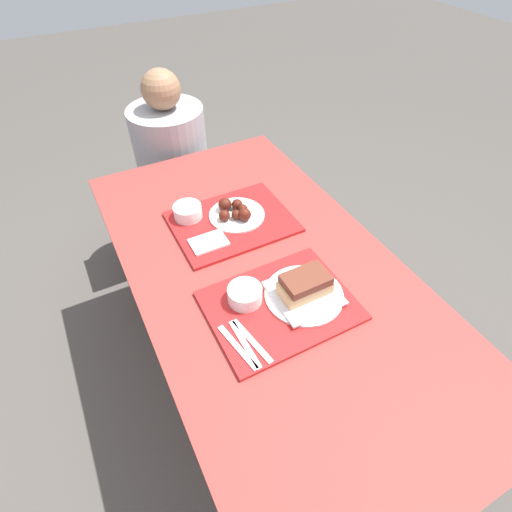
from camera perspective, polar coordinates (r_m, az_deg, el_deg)
The scene contains 15 objects.
ground_plane at distance 1.94m, azimuth 1.14°, elevation -17.73°, with size 12.00×12.00×0.00m, color #4C4742.
picnic_table at distance 1.38m, azimuth 1.53°, elevation -4.89°, with size 0.83×1.60×0.77m.
picnic_bench_far at distance 2.30m, azimuth -11.02°, elevation 7.50°, with size 0.79×0.28×0.42m.
tray_near at distance 1.21m, azimuth 3.46°, elevation -7.06°, with size 0.43×0.33×0.01m.
tray_far at distance 1.48m, azimuth -3.53°, elevation 4.85°, with size 0.43×0.33×0.01m.
bowl_coleslaw_near at distance 1.19m, azimuth -1.60°, elevation -5.43°, with size 0.10×0.10×0.05m.
brisket_sandwich_plate at distance 1.21m, azimuth 6.96°, elevation -4.69°, with size 0.24×0.24×0.09m.
plastic_fork_near at distance 1.12m, azimuth -1.62°, elevation -12.44°, with size 0.02×0.17×0.00m.
plastic_knife_near at distance 1.12m, azimuth -0.59°, elevation -12.01°, with size 0.05×0.17×0.00m.
plastic_spoon_near at distance 1.11m, azimuth -2.66°, elevation -12.88°, with size 0.05×0.17×0.00m.
condiment_packet at distance 1.24m, azimuth 1.81°, elevation -4.39°, with size 0.04×0.03×0.01m.
bowl_coleslaw_far at distance 1.49m, azimuth -9.74°, elevation 6.37°, with size 0.10×0.10×0.05m.
wings_plate_far at distance 1.48m, azimuth -2.98°, elevation 6.30°, with size 0.21×0.21×0.06m.
napkin_far at distance 1.39m, azimuth -6.78°, elevation 1.97°, with size 0.13×0.09×0.01m.
person_seated_across at distance 2.12m, azimuth -12.07°, elevation 14.71°, with size 0.36×0.36×0.65m.
Camera 1 is at (-0.45, -0.77, 1.72)m, focal length 28.00 mm.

